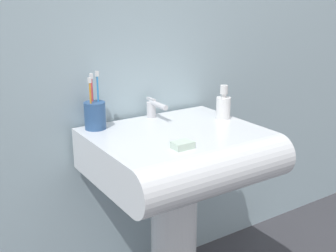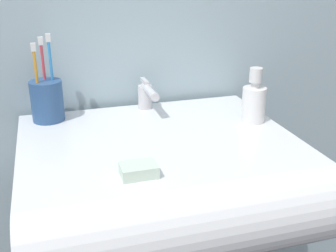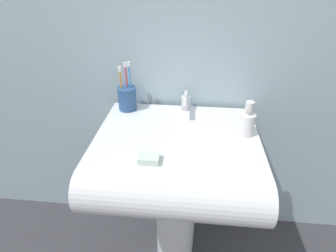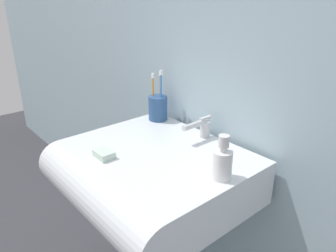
{
  "view_description": "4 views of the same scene",
  "coord_description": "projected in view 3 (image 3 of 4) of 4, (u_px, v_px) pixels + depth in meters",
  "views": [
    {
      "loc": [
        -0.85,
        -1.26,
        1.26
      ],
      "look_at": [
        -0.03,
        -0.0,
        0.79
      ],
      "focal_mm": 45.0,
      "sensor_mm": 36.0,
      "label": 1
    },
    {
      "loc": [
        -0.24,
        -0.88,
        1.16
      ],
      "look_at": [
        0.02,
        -0.03,
        0.81
      ],
      "focal_mm": 45.0,
      "sensor_mm": 36.0,
      "label": 2
    },
    {
      "loc": [
        0.05,
        -0.85,
        1.34
      ],
      "look_at": [
        -0.04,
        0.01,
        0.8
      ],
      "focal_mm": 28.0,
      "sensor_mm": 36.0,
      "label": 3
    },
    {
      "loc": [
        0.8,
        -0.65,
        1.3
      ],
      "look_at": [
        0.02,
        0.02,
        0.87
      ],
      "focal_mm": 35.0,
      "sensor_mm": 36.0,
      "label": 4
    }
  ],
  "objects": [
    {
      "name": "toothbrush_cup",
      "position": [
        127.0,
        98.0,
        1.17
      ],
      "size": [
        0.08,
        0.08,
        0.22
      ],
      "color": "#2D5184",
      "rests_on": "sink_basin"
    },
    {
      "name": "soap_bottle",
      "position": [
        247.0,
        122.0,
        1.0
      ],
      "size": [
        0.06,
        0.06,
        0.14
      ],
      "color": "white",
      "rests_on": "sink_basin"
    },
    {
      "name": "sink_basin",
      "position": [
        176.0,
        160.0,
        1.02
      ],
      "size": [
        0.63,
        0.56,
        0.16
      ],
      "color": "white",
      "rests_on": "sink_pedestal"
    },
    {
      "name": "sink_pedestal",
      "position": [
        176.0,
        214.0,
        1.27
      ],
      "size": [
        0.19,
        0.19,
        0.61
      ],
      "primitive_type": "cylinder",
      "color": "white",
      "rests_on": "ground"
    },
    {
      "name": "bar_soap",
      "position": [
        149.0,
        158.0,
        0.88
      ],
      "size": [
        0.07,
        0.05,
        0.02
      ],
      "primitive_type": "cube",
      "color": "silver",
      "rests_on": "sink_basin"
    },
    {
      "name": "ground_plane",
      "position": [
        175.0,
        251.0,
        1.43
      ],
      "size": [
        6.0,
        6.0,
        0.0
      ],
      "primitive_type": "plane",
      "color": "#38383D",
      "rests_on": "ground"
    },
    {
      "name": "wall_back",
      "position": [
        184.0,
        4.0,
        1.04
      ],
      "size": [
        5.0,
        0.05,
        2.4
      ],
      "primitive_type": "cube",
      "color": "#9EB7C1",
      "rests_on": "ground"
    },
    {
      "name": "faucet",
      "position": [
        185.0,
        102.0,
        1.16
      ],
      "size": [
        0.04,
        0.14,
        0.08
      ],
      "color": "silver",
      "rests_on": "sink_basin"
    }
  ]
}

